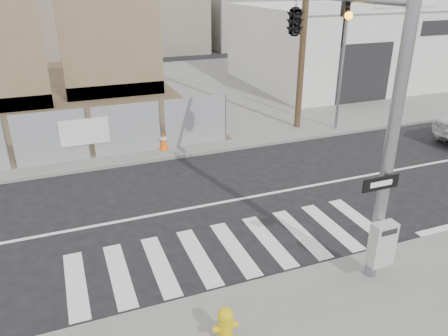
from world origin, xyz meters
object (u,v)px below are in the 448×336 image
object	(u,v)px
fire_hydrant	(225,326)
traffic_cone_d	(163,141)
signal_pole	(322,55)
auto_shop	(342,44)

from	to	relation	value
fire_hydrant	traffic_cone_d	xyz separation A→B (m)	(1.42, 10.43, -0.06)
signal_pole	fire_hydrant	xyz separation A→B (m)	(-3.94, -3.47, -4.25)
traffic_cone_d	fire_hydrant	bearing A→B (deg)	-97.75
fire_hydrant	traffic_cone_d	world-z (taller)	fire_hydrant
signal_pole	traffic_cone_d	distance (m)	8.57
signal_pole	auto_shop	bearing A→B (deg)	52.54
signal_pole	traffic_cone_d	size ratio (longest dim) A/B	9.97
signal_pole	traffic_cone_d	xyz separation A→B (m)	(-2.52, 6.96, -4.32)
auto_shop	signal_pole	bearing A→B (deg)	-127.46
signal_pole	fire_hydrant	world-z (taller)	signal_pole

